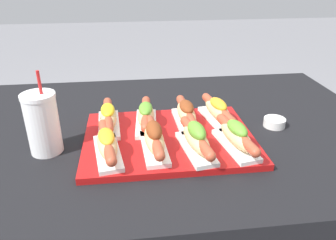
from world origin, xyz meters
TOP-DOWN VIEW (x-y plane):
  - patio_table at (0.00, 0.00)m, footprint 1.45×0.90m
  - serving_tray at (0.04, -0.10)m, footprint 0.47×0.35m
  - hot_dog_0 at (-0.13, -0.18)m, footprint 0.09×0.22m
  - hot_dog_1 at (-0.01, -0.17)m, footprint 0.07×0.22m
  - hot_dog_2 at (0.10, -0.18)m, footprint 0.09×0.22m
  - hot_dog_3 at (0.20, -0.18)m, footprint 0.09×0.22m
  - hot_dog_4 at (-0.13, -0.02)m, footprint 0.07×0.22m
  - hot_dog_5 at (-0.02, -0.02)m, footprint 0.07×0.22m
  - hot_dog_6 at (0.10, -0.03)m, footprint 0.07×0.22m
  - hot_dog_7 at (0.20, -0.02)m, footprint 0.09×0.22m
  - sauce_bowl at (0.37, -0.04)m, footprint 0.07×0.07m
  - drink_cup at (-0.30, -0.11)m, footprint 0.09×0.09m

SIDE VIEW (x-z plane):
  - patio_table at x=0.00m, z-range 0.00..0.68m
  - serving_tray at x=0.04m, z-range 0.68..0.70m
  - sauce_bowl at x=0.37m, z-range 0.68..0.71m
  - hot_dog_0 at x=-0.13m, z-range 0.70..0.76m
  - hot_dog_4 at x=-0.13m, z-range 0.70..0.77m
  - hot_dog_5 at x=-0.02m, z-range 0.70..0.77m
  - hot_dog_7 at x=0.20m, z-range 0.70..0.77m
  - hot_dog_6 at x=0.10m, z-range 0.70..0.77m
  - hot_dog_3 at x=0.20m, z-range 0.70..0.77m
  - hot_dog_2 at x=0.10m, z-range 0.70..0.77m
  - hot_dog_1 at x=-0.01m, z-range 0.70..0.77m
  - drink_cup at x=-0.30m, z-range 0.65..0.88m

